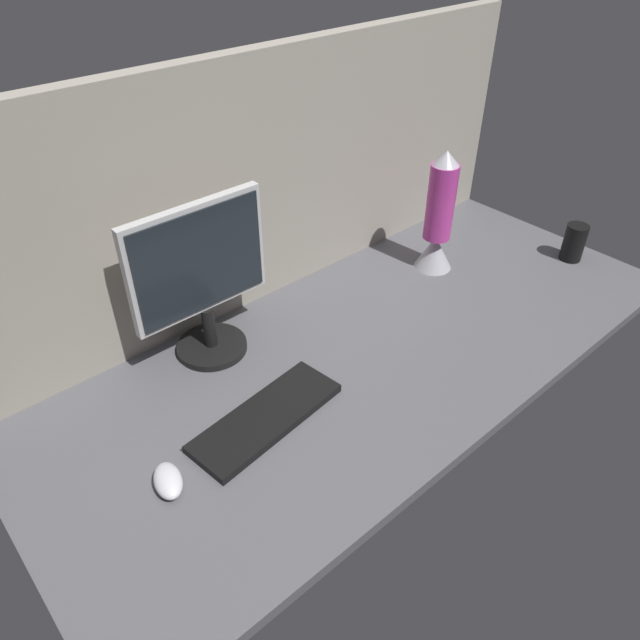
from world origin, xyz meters
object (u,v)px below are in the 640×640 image
(mug_black_travel, at_px, (574,242))
(lava_lamp, at_px, (438,221))
(mouse, at_px, (168,481))
(keyboard, at_px, (266,417))
(monitor, at_px, (201,277))

(mug_black_travel, xyz_separation_m, lava_lamp, (-0.36, 0.26, 0.10))
(mouse, height_order, mug_black_travel, mug_black_travel)
(keyboard, xyz_separation_m, mouse, (-0.26, -0.01, 0.01))
(monitor, height_order, mouse, monitor)
(keyboard, bearing_deg, mug_black_travel, -10.92)
(monitor, relative_size, mouse, 4.24)
(keyboard, xyz_separation_m, lava_lamp, (0.79, 0.18, 0.15))
(mug_black_travel, height_order, lava_lamp, lava_lamp)
(keyboard, distance_m, lava_lamp, 0.82)
(keyboard, height_order, mouse, mouse)
(keyboard, distance_m, mouse, 0.26)
(keyboard, relative_size, mouse, 3.85)
(monitor, relative_size, keyboard, 1.10)
(lava_lamp, bearing_deg, mouse, -169.52)
(monitor, bearing_deg, keyboard, -98.84)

